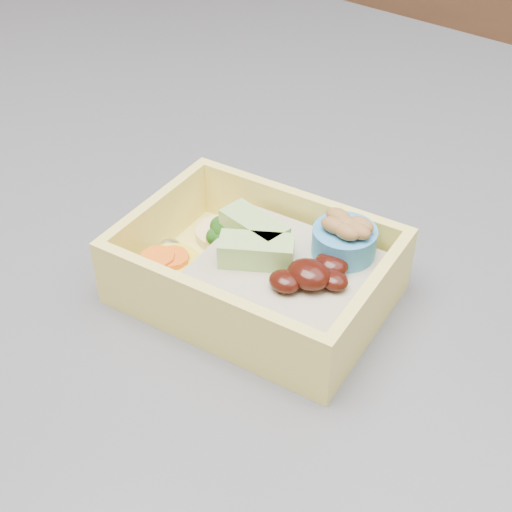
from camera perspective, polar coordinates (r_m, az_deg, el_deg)
The scene contains 2 objects.
island at distance 0.94m, azimuth -1.79°, elevation -17.64°, with size 1.24×0.84×0.92m.
bento_box at distance 0.47m, azimuth 0.71°, elevation -1.17°, with size 0.19×0.15×0.06m.
Camera 1 is at (0.35, -0.48, 1.25)m, focal length 50.00 mm.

